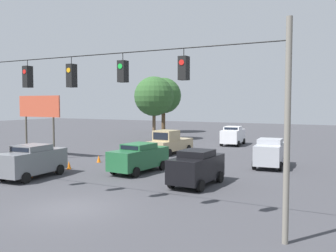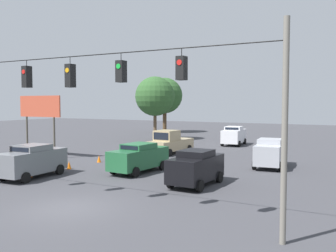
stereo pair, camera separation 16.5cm
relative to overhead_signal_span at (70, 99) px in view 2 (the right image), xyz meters
The scene contains 14 objects.
ground_plane 4.72m from the overhead_signal_span, 99.68° to the left, with size 140.00×140.00×0.00m, color #3D3D42.
overhead_signal_span is the anchor object (origin of this frame).
sedan_black_crossing_near 8.10m from the overhead_signal_span, 114.94° to the right, with size 2.04×4.08×1.96m.
sedan_grey_parked_shoulder 8.47m from the overhead_signal_span, 29.32° to the right, with size 2.26×4.53×2.01m.
sedan_green_withflow_mid 9.30m from the overhead_signal_span, 77.30° to the right, with size 2.24×4.68×1.90m.
sedan_silver_oncoming_far 15.65m from the overhead_signal_span, 110.30° to the right, with size 2.24×4.20×2.03m.
sedan_white_withflow_deep 26.66m from the overhead_signal_span, 86.91° to the right, with size 2.29×4.35×2.02m.
pickup_truck_tan_withflow_far 18.22m from the overhead_signal_span, 75.79° to the right, with size 2.38×5.41×2.12m.
traffic_cone_nearest 8.93m from the overhead_signal_span, 28.52° to the right, with size 0.31×0.31×0.55m, color orange.
traffic_cone_second 10.73m from the overhead_signal_span, 46.09° to the right, with size 0.31×0.31×0.55m, color orange.
traffic_cone_third 13.11m from the overhead_signal_span, 56.61° to the right, with size 0.31×0.31×0.55m, color orange.
roadside_billboard 16.29m from the overhead_signal_span, 38.24° to the right, with size 4.52×0.16×5.15m.
tree_horizon_left 40.96m from the overhead_signal_span, 66.76° to the right, with size 5.41×5.41×8.35m.
tree_horizon_right 29.57m from the overhead_signal_span, 66.68° to the right, with size 4.82×4.82×7.76m.
Camera 2 is at (-11.38, 11.93, 4.58)m, focal length 40.00 mm.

